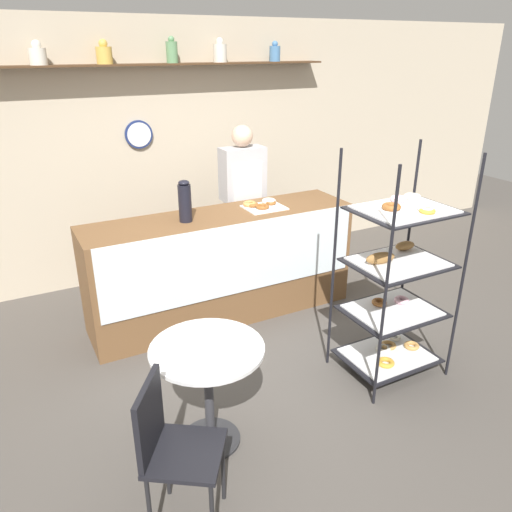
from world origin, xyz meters
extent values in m
plane|color=#4C4742|center=(0.00, 0.00, 0.00)|extent=(14.00, 14.00, 0.00)
cube|color=beige|center=(0.00, 2.35, 1.35)|extent=(10.00, 0.06, 2.70)
cube|color=#4C331E|center=(0.00, 2.20, 2.25)|extent=(3.48, 0.24, 0.02)
cylinder|color=silver|center=(-1.20, 2.20, 2.33)|extent=(0.15, 0.15, 0.14)
sphere|color=silver|center=(-1.20, 2.20, 2.42)|extent=(0.08, 0.08, 0.08)
cylinder|color=gold|center=(-0.63, 2.20, 2.33)|extent=(0.15, 0.15, 0.15)
sphere|color=gold|center=(-0.63, 2.20, 2.43)|extent=(0.08, 0.08, 0.08)
cylinder|color=#669966|center=(0.03, 2.20, 2.35)|extent=(0.11, 0.11, 0.20)
sphere|color=#669966|center=(0.03, 2.20, 2.47)|extent=(0.06, 0.06, 0.06)
cylinder|color=silver|center=(0.55, 2.20, 2.34)|extent=(0.14, 0.14, 0.18)
sphere|color=silver|center=(0.55, 2.20, 2.46)|extent=(0.08, 0.08, 0.08)
cylinder|color=#4C7FB2|center=(1.20, 2.20, 2.33)|extent=(0.12, 0.12, 0.16)
sphere|color=#4C7FB2|center=(1.20, 2.20, 2.43)|extent=(0.06, 0.06, 0.06)
cylinder|color=navy|center=(-0.34, 2.30, 1.57)|extent=(0.29, 0.03, 0.29)
cylinder|color=white|center=(-0.34, 2.29, 1.57)|extent=(0.25, 0.00, 0.25)
cube|color=brown|center=(0.00, 1.04, 0.51)|extent=(2.50, 0.61, 1.02)
cube|color=silver|center=(0.00, 0.73, 0.69)|extent=(2.40, 0.01, 0.65)
cylinder|color=black|center=(0.42, -0.68, 0.88)|extent=(0.02, 0.02, 1.76)
cylinder|color=black|center=(1.16, -0.68, 0.88)|extent=(0.02, 0.02, 1.76)
cylinder|color=black|center=(0.42, -0.10, 0.88)|extent=(0.02, 0.02, 1.76)
cylinder|color=black|center=(1.16, -0.10, 0.88)|extent=(0.02, 0.02, 1.76)
cube|color=black|center=(0.79, -0.39, 0.12)|extent=(0.71, 0.55, 0.01)
cube|color=white|center=(0.79, -0.39, 0.13)|extent=(0.63, 0.49, 0.01)
torus|color=tan|center=(1.03, -0.42, 0.16)|extent=(0.12, 0.12, 0.03)
torus|color=tan|center=(0.87, -0.32, 0.15)|extent=(0.13, 0.13, 0.03)
torus|color=silver|center=(0.79, -0.34, 0.15)|extent=(0.12, 0.12, 0.03)
torus|color=silver|center=(1.00, -0.25, 0.15)|extent=(0.10, 0.10, 0.03)
torus|color=gold|center=(0.68, -0.50, 0.16)|extent=(0.13, 0.13, 0.04)
cube|color=black|center=(0.79, -0.39, 0.53)|extent=(0.71, 0.55, 0.01)
cube|color=white|center=(0.79, -0.39, 0.54)|extent=(0.63, 0.49, 0.01)
torus|color=brown|center=(0.75, -0.28, 0.56)|extent=(0.12, 0.12, 0.04)
torus|color=#EAB2C1|center=(0.93, -0.34, 0.56)|extent=(0.11, 0.11, 0.04)
cube|color=black|center=(0.79, -0.39, 0.93)|extent=(0.71, 0.55, 0.01)
cube|color=white|center=(0.79, -0.39, 0.94)|extent=(0.63, 0.49, 0.01)
ellipsoid|color=olive|center=(0.64, -0.37, 0.99)|extent=(0.24, 0.11, 0.09)
ellipsoid|color=olive|center=(0.98, -0.25, 0.98)|extent=(0.18, 0.10, 0.07)
cube|color=black|center=(0.79, -0.39, 1.34)|extent=(0.71, 0.55, 0.01)
cube|color=white|center=(0.79, -0.39, 1.35)|extent=(0.63, 0.49, 0.01)
torus|color=silver|center=(1.00, -0.24, 1.37)|extent=(0.13, 0.13, 0.04)
torus|color=brown|center=(0.69, -0.37, 1.38)|extent=(0.13, 0.13, 0.04)
torus|color=#EAB2C1|center=(0.87, -0.24, 1.38)|extent=(0.12, 0.12, 0.04)
torus|color=silver|center=(0.88, -0.51, 1.37)|extent=(0.12, 0.12, 0.04)
torus|color=gold|center=(0.85, -0.54, 1.37)|extent=(0.11, 0.11, 0.03)
cube|color=#282833|center=(0.47, 1.55, 0.48)|extent=(0.27, 0.19, 0.96)
cube|color=#B2B2B7|center=(0.47, 1.55, 1.23)|extent=(0.44, 0.22, 0.53)
cube|color=silver|center=(0.47, 1.43, 1.13)|extent=(0.31, 0.01, 0.44)
sphere|color=beige|center=(0.47, 1.55, 1.60)|extent=(0.21, 0.21, 0.21)
cylinder|color=#262628|center=(-0.78, -0.47, 0.01)|extent=(0.39, 0.39, 0.02)
cylinder|color=#333338|center=(-0.78, -0.47, 0.36)|extent=(0.06, 0.06, 0.68)
cylinder|color=white|center=(-0.78, -0.47, 0.71)|extent=(0.71, 0.71, 0.02)
cylinder|color=black|center=(-0.89, -0.93, 0.23)|extent=(0.02, 0.02, 0.47)
cylinder|color=black|center=(-1.34, -1.01, 0.23)|extent=(0.02, 0.02, 0.47)
cylinder|color=black|center=(-1.16, -0.75, 0.23)|extent=(0.02, 0.02, 0.47)
cube|color=black|center=(-1.12, -0.97, 0.48)|extent=(0.53, 0.53, 0.03)
cube|color=black|center=(-1.26, -0.87, 0.69)|extent=(0.23, 0.32, 0.40)
cylinder|color=black|center=(-0.34, 1.01, 1.18)|extent=(0.11, 0.11, 0.32)
ellipsoid|color=black|center=(-0.34, 1.01, 1.36)|extent=(0.10, 0.10, 0.04)
cube|color=white|center=(0.44, 1.02, 1.02)|extent=(0.36, 0.31, 0.01)
torus|color=silver|center=(0.54, 1.12, 1.05)|extent=(0.14, 0.14, 0.04)
torus|color=brown|center=(0.53, 1.07, 1.04)|extent=(0.10, 0.10, 0.03)
torus|color=brown|center=(0.35, 1.09, 1.04)|extent=(0.11, 0.11, 0.03)
torus|color=brown|center=(0.40, 1.00, 1.04)|extent=(0.13, 0.13, 0.03)
torus|color=tan|center=(0.33, 1.12, 1.05)|extent=(0.13, 0.13, 0.04)
camera|label=1|loc=(-1.72, -2.88, 2.42)|focal=35.00mm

